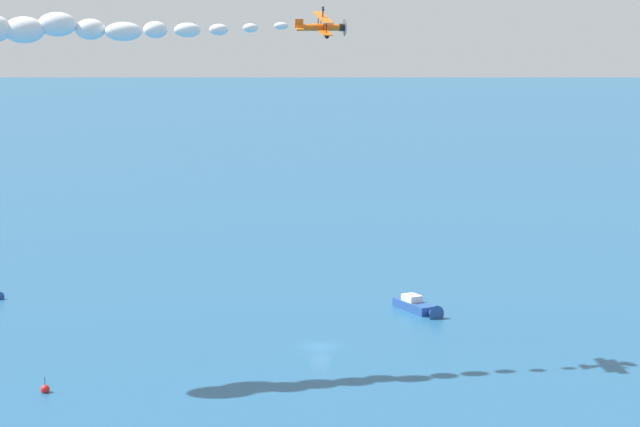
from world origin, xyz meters
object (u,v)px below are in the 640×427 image
Objects in this scene: wingwalker_lead at (323,10)px; motorboat_inshore at (419,307)px; marker_buoy at (45,389)px; biplane_lead at (322,26)px.

motorboat_inshore is at bearing 77.79° from wingwalker_lead.
marker_buoy is (-27.81, -57.25, -0.43)m from motorboat_inshore.
wingwalker_lead is at bearing -51.97° from biplane_lead.
biplane_lead is 2.15m from wingwalker_lead.
biplane_lead is (-5.64, -24.44, 42.88)m from motorboat_inshore.
biplane_lead reaches higher than motorboat_inshore.
marker_buoy is 1.37× the size of wingwalker_lead.
motorboat_inshore reaches higher than marker_buoy.
wingwalker_lead is (0.28, -0.36, 2.10)m from biplane_lead.
marker_buoy is 60.16m from wingwalker_lead.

